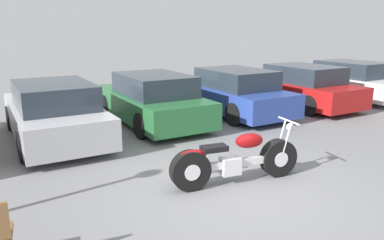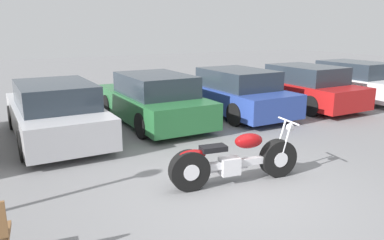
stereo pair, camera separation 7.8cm
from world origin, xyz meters
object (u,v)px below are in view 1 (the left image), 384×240
at_px(motorcycle, 235,160).
at_px(parked_car_white, 346,81).
at_px(parked_car_silver, 54,112).
at_px(parked_car_blue, 232,92).
at_px(parked_car_red, 299,87).
at_px(parked_car_green, 152,100).

bearing_deg(motorcycle, parked_car_white, 27.74).
height_order(parked_car_silver, parked_car_blue, same).
xyz_separation_m(parked_car_blue, parked_car_red, (2.69, -0.21, 0.00)).
height_order(parked_car_green, parked_car_white, same).
height_order(motorcycle, parked_car_blue, parked_car_blue).
bearing_deg(parked_car_green, parked_car_red, -3.55).
bearing_deg(parked_car_red, motorcycle, -143.74).
distance_m(motorcycle, parked_car_red, 7.28).
xyz_separation_m(motorcycle, parked_car_red, (5.87, 4.30, 0.24)).
relative_size(parked_car_silver, parked_car_white, 1.00).
bearing_deg(parked_car_green, parked_car_blue, -2.72).
bearing_deg(parked_car_red, parked_car_white, 4.21).
bearing_deg(parked_car_white, parked_car_blue, 179.92).
relative_size(parked_car_silver, parked_car_blue, 1.00).
xyz_separation_m(parked_car_blue, parked_car_white, (5.38, -0.01, 0.00)).
relative_size(parked_car_blue, parked_car_red, 1.00).
height_order(parked_car_red, parked_car_white, same).
distance_m(parked_car_blue, parked_car_red, 2.70).
bearing_deg(parked_car_blue, parked_car_green, 177.28).
xyz_separation_m(parked_car_silver, parked_car_white, (10.76, 0.18, 0.00)).
distance_m(motorcycle, parked_car_green, 4.67).
distance_m(motorcycle, parked_car_blue, 5.52).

